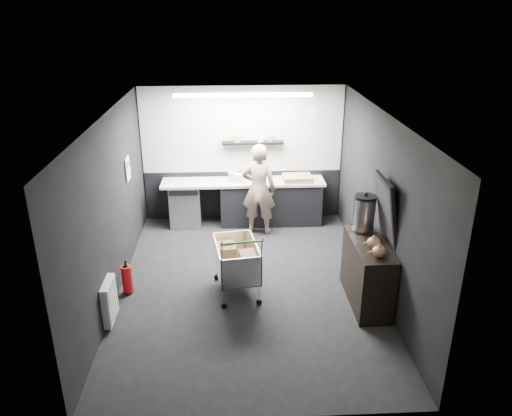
{
  "coord_description": "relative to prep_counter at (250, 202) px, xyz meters",
  "views": [
    {
      "loc": [
        -0.22,
        -6.85,
        4.16
      ],
      "look_at": [
        0.15,
        0.4,
        1.16
      ],
      "focal_mm": 35.0,
      "sensor_mm": 36.0,
      "label": 1
    }
  ],
  "objects": [
    {
      "name": "wall_right",
      "position": [
        1.86,
        -2.42,
        0.89
      ],
      "size": [
        0.0,
        5.5,
        5.5
      ],
      "primitive_type": "plane",
      "rotation": [
        1.57,
        0.0,
        -1.57
      ],
      "color": "black",
      "rests_on": "floor"
    },
    {
      "name": "kitchen_wall_panel",
      "position": [
        -0.14,
        0.31,
        1.39
      ],
      "size": [
        3.95,
        0.02,
        1.7
      ],
      "primitive_type": "cube",
      "color": "#B9BAB5",
      "rests_on": "wall_back"
    },
    {
      "name": "floor",
      "position": [
        -0.14,
        -2.42,
        -0.46
      ],
      "size": [
        5.5,
        5.5,
        0.0
      ],
      "primitive_type": "plane",
      "color": "black",
      "rests_on": "ground"
    },
    {
      "name": "radiator",
      "position": [
        -2.08,
        -3.32,
        -0.11
      ],
      "size": [
        0.1,
        0.5,
        0.6
      ],
      "primitive_type": "cube",
      "color": "silver",
      "rests_on": "wall_left"
    },
    {
      "name": "wall_front",
      "position": [
        -0.14,
        -5.17,
        0.89
      ],
      "size": [
        5.5,
        0.0,
        5.5
      ],
      "primitive_type": "plane",
      "rotation": [
        -1.57,
        0.0,
        0.0
      ],
      "color": "black",
      "rests_on": "floor"
    },
    {
      "name": "fire_extinguisher",
      "position": [
        -1.99,
        -2.55,
        -0.2
      ],
      "size": [
        0.16,
        0.16,
        0.54
      ],
      "color": "red",
      "rests_on": "floor"
    },
    {
      "name": "sideboard",
      "position": [
        1.61,
        -2.93,
        0.15
      ],
      "size": [
        0.55,
        1.29,
        1.94
      ],
      "color": "black",
      "rests_on": "floor"
    },
    {
      "name": "ceiling_strip",
      "position": [
        -0.14,
        -0.57,
        2.21
      ],
      "size": [
        2.4,
        0.2,
        0.04
      ],
      "primitive_type": "cube",
      "color": "white",
      "rests_on": "ceiling"
    },
    {
      "name": "wall_clock",
      "position": [
        1.26,
        0.3,
        1.69
      ],
      "size": [
        0.2,
        0.03,
        0.2
      ],
      "primitive_type": "cylinder",
      "rotation": [
        1.57,
        0.0,
        0.0
      ],
      "color": "silver",
      "rests_on": "wall_back"
    },
    {
      "name": "wall_left",
      "position": [
        -2.14,
        -2.42,
        0.89
      ],
      "size": [
        0.0,
        5.5,
        5.5
      ],
      "primitive_type": "plane",
      "rotation": [
        1.57,
        0.0,
        1.57
      ],
      "color": "black",
      "rests_on": "floor"
    },
    {
      "name": "dado_panel",
      "position": [
        -0.14,
        0.31,
        0.04
      ],
      "size": [
        3.95,
        0.02,
        1.0
      ],
      "primitive_type": "cube",
      "color": "black",
      "rests_on": "wall_back"
    },
    {
      "name": "person",
      "position": [
        0.15,
        -0.45,
        0.43
      ],
      "size": [
        0.72,
        0.55,
        1.77
      ],
      "primitive_type": "imported",
      "rotation": [
        0.0,
        0.0,
        2.93
      ],
      "color": "beige",
      "rests_on": "floor"
    },
    {
      "name": "cardboard_box",
      "position": [
        0.93,
        -0.05,
        0.5
      ],
      "size": [
        0.57,
        0.44,
        0.11
      ],
      "primitive_type": "cube",
      "rotation": [
        0.0,
        0.0,
        0.04
      ],
      "color": "#A07F55",
      "rests_on": "prep_counter"
    },
    {
      "name": "shopping_cart",
      "position": [
        -0.32,
        -2.6,
        0.07
      ],
      "size": [
        0.74,
        1.08,
        1.11
      ],
      "color": "silver",
      "rests_on": "floor"
    },
    {
      "name": "poster_red_band",
      "position": [
        -2.11,
        -1.12,
        1.16
      ],
      "size": [
        0.02,
        0.22,
        0.1
      ],
      "primitive_type": "cube",
      "color": "red",
      "rests_on": "poster"
    },
    {
      "name": "pink_tub",
      "position": [
        -0.33,
        0.0,
        0.53
      ],
      "size": [
        0.18,
        0.18,
        0.18
      ],
      "primitive_type": "cylinder",
      "color": "beige",
      "rests_on": "prep_counter"
    },
    {
      "name": "floating_shelf",
      "position": [
        0.06,
        0.2,
        1.16
      ],
      "size": [
        1.2,
        0.22,
        0.04
      ],
      "primitive_type": "cube",
      "color": "black",
      "rests_on": "wall_back"
    },
    {
      "name": "poster",
      "position": [
        -2.12,
        -1.12,
        1.09
      ],
      "size": [
        0.02,
        0.3,
        0.4
      ],
      "primitive_type": "cube",
      "color": "white",
      "rests_on": "wall_left"
    },
    {
      "name": "prep_counter",
      "position": [
        0.0,
        0.0,
        0.0
      ],
      "size": [
        3.2,
        0.61,
        0.9
      ],
      "color": "black",
      "rests_on": "floor"
    },
    {
      "name": "white_container",
      "position": [
        -0.21,
        -0.05,
        0.53
      ],
      "size": [
        0.2,
        0.16,
        0.17
      ],
      "primitive_type": "cube",
      "rotation": [
        0.0,
        0.0,
        -0.08
      ],
      "color": "silver",
      "rests_on": "prep_counter"
    },
    {
      "name": "ceiling",
      "position": [
        -0.14,
        -2.42,
        2.24
      ],
      "size": [
        5.5,
        5.5,
        0.0
      ],
      "primitive_type": "plane",
      "rotation": [
        3.14,
        0.0,
        0.0
      ],
      "color": "silver",
      "rests_on": "wall_back"
    },
    {
      "name": "wall_back",
      "position": [
        -0.14,
        0.33,
        0.89
      ],
      "size": [
        5.5,
        0.0,
        5.5
      ],
      "primitive_type": "plane",
      "rotation": [
        1.57,
        0.0,
        0.0
      ],
      "color": "black",
      "rests_on": "floor"
    }
  ]
}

